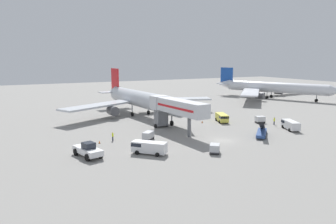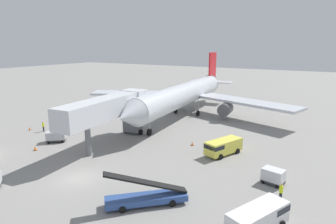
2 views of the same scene
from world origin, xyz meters
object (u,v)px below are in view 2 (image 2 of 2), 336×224
at_px(airplane_at_gate, 186,94).
at_px(service_van_near_right, 223,146).
at_px(baggage_cart_rear_right, 273,176).
at_px(safety_cone_alpha, 35,148).
at_px(service_van_far_right, 259,217).
at_px(jet_bridge, 111,109).
at_px(ground_crew_worker_foreground, 43,126).
at_px(ground_crew_worker_midground, 281,192).
at_px(safety_cone_charlie, 30,129).
at_px(belt_loader_truck, 146,197).
at_px(baggage_cart_mid_right, 56,136).
at_px(safety_cone_bravo, 192,143).

relative_size(airplane_at_gate, service_van_near_right, 7.95).
xyz_separation_m(baggage_cart_rear_right, safety_cone_alpha, (-28.86, -6.18, -0.56)).
bearing_deg(airplane_at_gate, safety_cone_alpha, -106.27).
height_order(airplane_at_gate, service_van_far_right, airplane_at_gate).
distance_m(jet_bridge, service_van_far_right, 24.75).
distance_m(jet_bridge, ground_crew_worker_foreground, 14.14).
distance_m(service_van_near_right, ground_crew_worker_midground, 11.69).
height_order(baggage_cart_rear_right, ground_crew_worker_midground, ground_crew_worker_midground).
height_order(ground_crew_worker_midground, safety_cone_charlie, ground_crew_worker_midground).
distance_m(belt_loader_truck, service_van_near_right, 14.76).
bearing_deg(baggage_cart_rear_right, safety_cone_charlie, -178.93).
bearing_deg(service_van_near_right, ground_crew_worker_midground, -43.97).
distance_m(ground_crew_worker_midground, safety_cone_charlie, 39.41).
distance_m(belt_loader_truck, ground_crew_worker_midground, 11.88).
bearing_deg(ground_crew_worker_midground, service_van_near_right, 136.03).
distance_m(ground_crew_worker_midground, safety_cone_alpha, 30.30).
height_order(jet_bridge, ground_crew_worker_foreground, jet_bridge).
distance_m(baggage_cart_mid_right, ground_crew_worker_foreground, 6.46).
xyz_separation_m(airplane_at_gate, safety_cone_alpha, (-8.03, -27.51, -3.96)).
height_order(airplane_at_gate, belt_loader_truck, airplane_at_gate).
distance_m(ground_crew_worker_foreground, safety_cone_bravo, 24.25).
bearing_deg(jet_bridge, belt_loader_truck, -39.11).
xyz_separation_m(ground_crew_worker_midground, safety_cone_bravo, (-13.20, 9.24, -0.64)).
xyz_separation_m(jet_bridge, service_van_far_right, (22.56, -9.39, -3.93)).
xyz_separation_m(baggage_cart_mid_right, safety_cone_bravo, (17.45, 8.56, -0.56)).
bearing_deg(safety_cone_alpha, airplane_at_gate, 73.73).
height_order(airplane_at_gate, baggage_cart_mid_right, airplane_at_gate).
bearing_deg(belt_loader_truck, service_van_far_right, 8.69).
relative_size(airplane_at_gate, ground_crew_worker_midground, 25.11).
bearing_deg(airplane_at_gate, safety_cone_bravo, -59.65).
relative_size(airplane_at_gate, baggage_cart_rear_right, 19.14).
xyz_separation_m(safety_cone_bravo, safety_cone_charlie, (-26.12, -6.84, -0.03)).
height_order(ground_crew_worker_foreground, safety_cone_bravo, ground_crew_worker_foreground).
bearing_deg(belt_loader_truck, jet_bridge, 140.89).
xyz_separation_m(jet_bridge, safety_cone_alpha, (-6.94, -7.31, -4.73)).
relative_size(service_van_far_right, ground_crew_worker_foreground, 3.43).
relative_size(service_van_near_right, safety_cone_charlie, 10.59).
height_order(baggage_cart_mid_right, safety_cone_charlie, baggage_cart_mid_right).
distance_m(baggage_cart_rear_right, safety_cone_charlie, 38.07).
xyz_separation_m(jet_bridge, service_van_near_right, (14.78, 3.87, -3.93)).
distance_m(jet_bridge, belt_loader_truck, 17.65).
height_order(safety_cone_alpha, safety_cone_charlie, safety_cone_alpha).
bearing_deg(belt_loader_truck, safety_cone_bravo, 101.81).
xyz_separation_m(belt_loader_truck, safety_cone_bravo, (-3.30, 15.80, -0.49)).
xyz_separation_m(service_van_near_right, baggage_cart_mid_right, (-22.24, -7.44, -0.25)).
height_order(airplane_at_gate, ground_crew_worker_midground, airplane_at_gate).
distance_m(service_van_near_right, ground_crew_worker_foreground, 28.69).
height_order(service_van_far_right, safety_cone_charlie, service_van_far_right).
relative_size(ground_crew_worker_foreground, ground_crew_worker_midground, 0.94).
relative_size(safety_cone_alpha, safety_cone_bravo, 1.06).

